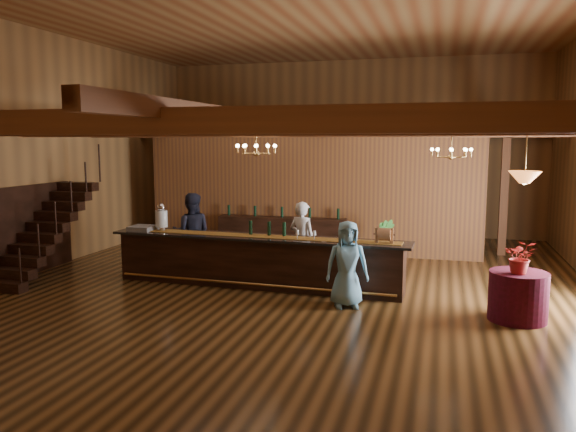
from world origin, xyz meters
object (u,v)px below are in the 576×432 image
(chandelier_right, at_px, (451,152))
(backbar_shelf, at_px, (282,235))
(chandelier_left, at_px, (256,149))
(bartender, at_px, (302,240))
(staff_second, at_px, (192,233))
(tasting_bar, at_px, (257,261))
(round_table, at_px, (518,296))
(pendant_lamp, at_px, (525,177))
(guest, at_px, (347,264))
(beverage_dispenser, at_px, (161,218))
(floor_plant, at_px, (381,241))
(raffle_drum, at_px, (384,234))

(chandelier_right, bearing_deg, backbar_shelf, 151.55)
(chandelier_left, height_order, bartender, chandelier_left)
(backbar_shelf, height_order, chandelier_left, chandelier_left)
(staff_second, bearing_deg, tasting_bar, 137.85)
(round_table, distance_m, chandelier_right, 3.35)
(tasting_bar, height_order, staff_second, staff_second)
(pendant_lamp, bearing_deg, backbar_shelf, 140.71)
(chandelier_right, distance_m, pendant_lamp, 2.42)
(chandelier_right, distance_m, guest, 3.37)
(guest, bearing_deg, beverage_dispenser, 149.16)
(chandelier_right, height_order, floor_plant, chandelier_right)
(guest, bearing_deg, backbar_shelf, 102.50)
(chandelier_left, xyz_separation_m, pendant_lamp, (4.80, -0.62, -0.43))
(chandelier_right, xyz_separation_m, pendant_lamp, (1.14, -2.10, -0.35))
(bartender, relative_size, staff_second, 0.93)
(round_table, distance_m, pendant_lamp, 1.99)
(beverage_dispenser, relative_size, staff_second, 0.33)
(raffle_drum, distance_m, bartender, 2.14)
(tasting_bar, distance_m, staff_second, 2.03)
(pendant_lamp, bearing_deg, chandelier_left, 172.70)
(backbar_shelf, distance_m, guest, 5.06)
(beverage_dispenser, bearing_deg, tasting_bar, -3.23)
(raffle_drum, relative_size, floor_plant, 0.31)
(chandelier_left, xyz_separation_m, staff_second, (-1.94, 1.11, -1.92))
(tasting_bar, relative_size, bartender, 3.73)
(tasting_bar, bearing_deg, chandelier_right, 19.24)
(pendant_lamp, distance_m, floor_plant, 4.97)
(tasting_bar, distance_m, beverage_dispenser, 2.35)
(beverage_dispenser, height_order, chandelier_right, chandelier_right)
(backbar_shelf, bearing_deg, guest, -62.18)
(tasting_bar, distance_m, chandelier_right, 4.54)
(chandelier_right, bearing_deg, raffle_drum, -131.89)
(tasting_bar, bearing_deg, backbar_shelf, 99.44)
(backbar_shelf, xyz_separation_m, staff_second, (-1.37, -2.67, 0.43))
(raffle_drum, height_order, round_table, raffle_drum)
(tasting_bar, relative_size, round_table, 6.63)
(pendant_lamp, xyz_separation_m, staff_second, (-6.74, 1.72, -1.49))
(backbar_shelf, height_order, guest, guest)
(tasting_bar, relative_size, chandelier_right, 7.89)
(guest, bearing_deg, staff_second, 138.95)
(staff_second, bearing_deg, backbar_shelf, -135.53)
(round_table, bearing_deg, guest, 179.92)
(tasting_bar, xyz_separation_m, beverage_dispenser, (-2.21, 0.12, 0.80))
(bartender, distance_m, guest, 2.20)
(backbar_shelf, bearing_deg, floor_plant, -15.03)
(chandelier_right, distance_m, bartender, 3.59)
(chandelier_left, bearing_deg, round_table, -7.30)
(round_table, relative_size, staff_second, 0.52)
(bartender, distance_m, floor_plant, 2.49)
(raffle_drum, xyz_separation_m, guest, (-0.57, -0.78, -0.44))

